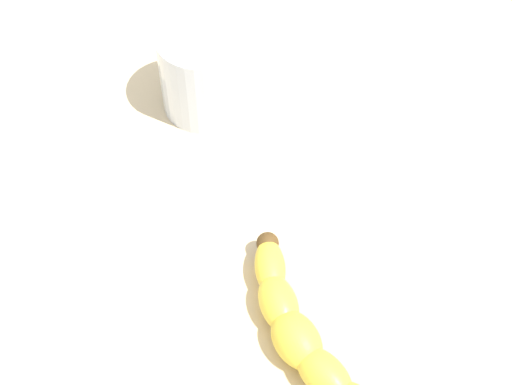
% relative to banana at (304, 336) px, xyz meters
% --- Properties ---
extents(wooden_tabletop, '(1.20, 1.20, 0.03)m').
position_rel_banana_xyz_m(wooden_tabletop, '(-0.14, 0.15, -0.03)').
color(wooden_tabletop, beige).
rests_on(wooden_tabletop, ground).
extents(banana, '(0.16, 0.15, 0.04)m').
position_rel_banana_xyz_m(banana, '(0.00, 0.00, 0.00)').
color(banana, yellow).
rests_on(banana, wooden_tabletop).
extents(smoothie_glass, '(0.09, 0.09, 0.09)m').
position_rel_banana_xyz_m(smoothie_glass, '(-0.17, 0.23, 0.03)').
color(smoothie_glass, silver).
rests_on(smoothie_glass, wooden_tabletop).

